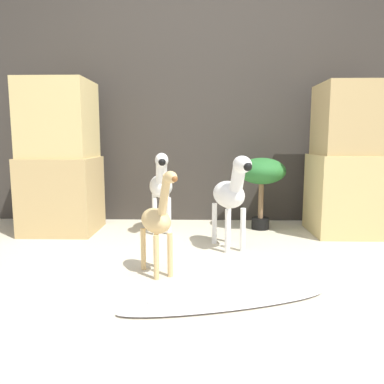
{
  "coord_description": "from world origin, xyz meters",
  "views": [
    {
      "loc": [
        -0.01,
        -2.1,
        0.82
      ],
      "look_at": [
        -0.09,
        0.91,
        0.39
      ],
      "focal_mm": 35.0,
      "sensor_mm": 36.0,
      "label": 1
    }
  ],
  "objects_px": {
    "giraffe_figurine": "(157,221)",
    "zebra_left": "(161,184)",
    "surfboard": "(223,301)",
    "potted_palm_front": "(262,174)",
    "zebra_right": "(231,192)"
  },
  "relations": [
    {
      "from": "giraffe_figurine",
      "to": "potted_palm_front",
      "type": "height_order",
      "value": "potted_palm_front"
    },
    {
      "from": "zebra_left",
      "to": "giraffe_figurine",
      "type": "bearing_deg",
      "value": -85.05
    },
    {
      "from": "zebra_left",
      "to": "surfboard",
      "type": "bearing_deg",
      "value": -72.13
    },
    {
      "from": "giraffe_figurine",
      "to": "zebra_left",
      "type": "bearing_deg",
      "value": 94.95
    },
    {
      "from": "zebra_right",
      "to": "potted_palm_front",
      "type": "xyz_separation_m",
      "value": [
        0.32,
        0.63,
        0.07
      ]
    },
    {
      "from": "giraffe_figurine",
      "to": "surfboard",
      "type": "bearing_deg",
      "value": -47.59
    },
    {
      "from": "potted_palm_front",
      "to": "zebra_left",
      "type": "bearing_deg",
      "value": -170.69
    },
    {
      "from": "zebra_left",
      "to": "giraffe_figurine",
      "type": "distance_m",
      "value": 1.04
    },
    {
      "from": "zebra_left",
      "to": "surfboard",
      "type": "xyz_separation_m",
      "value": [
        0.46,
        -1.44,
        -0.41
      ]
    },
    {
      "from": "giraffe_figurine",
      "to": "potted_palm_front",
      "type": "distance_m",
      "value": 1.43
    },
    {
      "from": "zebra_left",
      "to": "giraffe_figurine",
      "type": "height_order",
      "value": "zebra_left"
    },
    {
      "from": "zebra_right",
      "to": "giraffe_figurine",
      "type": "bearing_deg",
      "value": -131.34
    },
    {
      "from": "potted_palm_front",
      "to": "giraffe_figurine",
      "type": "bearing_deg",
      "value": -124.23
    },
    {
      "from": "potted_palm_front",
      "to": "surfboard",
      "type": "xyz_separation_m",
      "value": [
        -0.42,
        -1.58,
        -0.49
      ]
    },
    {
      "from": "zebra_left",
      "to": "giraffe_figurine",
      "type": "relative_size",
      "value": 1.09
    }
  ]
}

